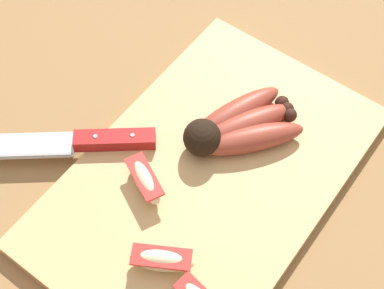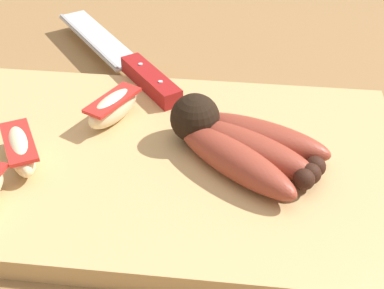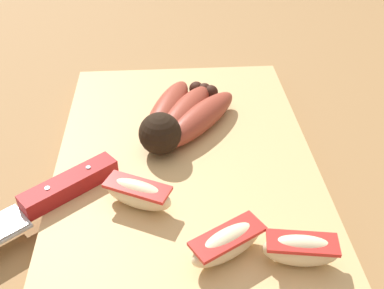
% 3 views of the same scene
% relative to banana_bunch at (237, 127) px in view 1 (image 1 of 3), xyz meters
% --- Properties ---
extents(ground_plane, '(6.00, 6.00, 0.00)m').
position_rel_banana_bunch_xyz_m(ground_plane, '(-0.07, 0.01, -0.04)').
color(ground_plane, olive).
extents(cutting_board, '(0.43, 0.28, 0.02)m').
position_rel_banana_bunch_xyz_m(cutting_board, '(-0.07, -0.00, -0.03)').
color(cutting_board, tan).
rests_on(cutting_board, ground_plane).
extents(banana_bunch, '(0.15, 0.13, 0.05)m').
position_rel_banana_bunch_xyz_m(banana_bunch, '(0.00, 0.00, 0.00)').
color(banana_bunch, black).
rests_on(banana_bunch, cutting_board).
extents(chefs_knife, '(0.20, 0.24, 0.02)m').
position_rel_banana_bunch_xyz_m(chefs_knife, '(-0.13, 0.15, -0.01)').
color(chefs_knife, silver).
rests_on(chefs_knife, cutting_board).
extents(apple_wedge_middle, '(0.06, 0.07, 0.03)m').
position_rel_banana_bunch_xyz_m(apple_wedge_middle, '(-0.19, -0.03, -0.00)').
color(apple_wedge_middle, beige).
rests_on(apple_wedge_middle, cutting_board).
extents(apple_wedge_far, '(0.05, 0.07, 0.03)m').
position_rel_banana_bunch_xyz_m(apple_wedge_far, '(-0.12, 0.05, -0.00)').
color(apple_wedge_far, beige).
rests_on(apple_wedge_far, cutting_board).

